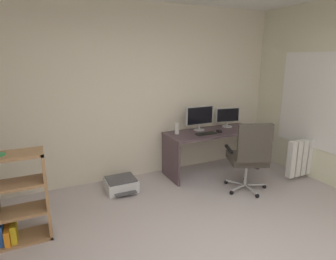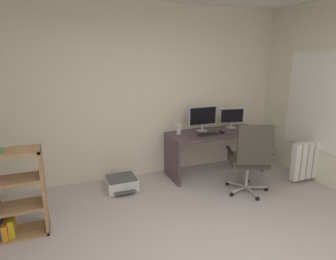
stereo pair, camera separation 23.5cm
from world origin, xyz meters
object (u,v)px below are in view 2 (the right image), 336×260
(keyboard, at_px, (208,134))
(desktop_speaker, at_px, (179,129))
(computer_mouse, at_px, (222,132))
(monitor_main, at_px, (202,117))
(radiator, at_px, (311,160))
(office_chair, at_px, (250,156))
(desk, at_px, (215,142))
(printer, at_px, (121,183))
(monitor_secondary, at_px, (232,117))

(keyboard, bearing_deg, desktop_speaker, 150.43)
(computer_mouse, bearing_deg, desktop_speaker, 173.45)
(monitor_main, distance_m, radiator, 1.83)
(office_chair, distance_m, radiator, 1.22)
(desk, relative_size, keyboard, 4.76)
(monitor_main, relative_size, computer_mouse, 5.14)
(computer_mouse, relative_size, radiator, 0.14)
(monitor_main, xyz_separation_m, printer, (-1.44, -0.18, -0.87))
(computer_mouse, relative_size, office_chair, 0.09)
(keyboard, bearing_deg, office_chair, -73.48)
(monitor_secondary, height_order, desktop_speaker, monitor_secondary)
(monitor_secondary, bearing_deg, printer, -174.91)
(keyboard, distance_m, desktop_speaker, 0.48)
(printer, bearing_deg, keyboard, -3.68)
(monitor_main, relative_size, monitor_secondary, 1.18)
(monitor_main, distance_m, keyboard, 0.36)
(office_chair, distance_m, printer, 1.92)
(monitor_main, bearing_deg, monitor_secondary, 0.01)
(desk, relative_size, radiator, 2.25)
(monitor_secondary, bearing_deg, monitor_main, -179.99)
(monitor_main, bearing_deg, printer, -172.90)
(office_chair, xyz_separation_m, radiator, (1.19, 0.02, -0.22))
(keyboard, bearing_deg, computer_mouse, 1.01)
(office_chair, bearing_deg, monitor_main, 101.27)
(desktop_speaker, relative_size, printer, 0.36)
(radiator, bearing_deg, computer_mouse, 147.55)
(printer, height_order, radiator, radiator)
(monitor_secondary, xyz_separation_m, radiator, (0.82, -1.01, -0.56))
(desktop_speaker, height_order, printer, desktop_speaker)
(desktop_speaker, xyz_separation_m, radiator, (1.85, -0.96, -0.45))
(keyboard, height_order, computer_mouse, computer_mouse)
(printer, relative_size, radiator, 0.66)
(monitor_main, bearing_deg, computer_mouse, -49.57)
(printer, bearing_deg, desk, 1.16)
(monitor_main, distance_m, desktop_speaker, 0.48)
(desktop_speaker, bearing_deg, printer, -172.39)
(keyboard, xyz_separation_m, computer_mouse, (0.26, 0.01, 0.01))
(keyboard, height_order, radiator, keyboard)
(monitor_main, xyz_separation_m, monitor_secondary, (0.58, 0.00, -0.04))
(monitor_secondary, distance_m, office_chair, 1.15)
(keyboard, relative_size, desktop_speaker, 2.00)
(monitor_secondary, relative_size, keyboard, 1.28)
(monitor_secondary, bearing_deg, office_chair, -109.74)
(computer_mouse, xyz_separation_m, radiator, (1.18, -0.75, -0.38))
(office_chair, height_order, radiator, office_chair)
(keyboard, bearing_deg, desk, 28.02)
(computer_mouse, bearing_deg, keyboard, -166.77)
(keyboard, bearing_deg, monitor_main, 80.41)
(keyboard, height_order, office_chair, office_chair)
(monitor_main, relative_size, office_chair, 0.48)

